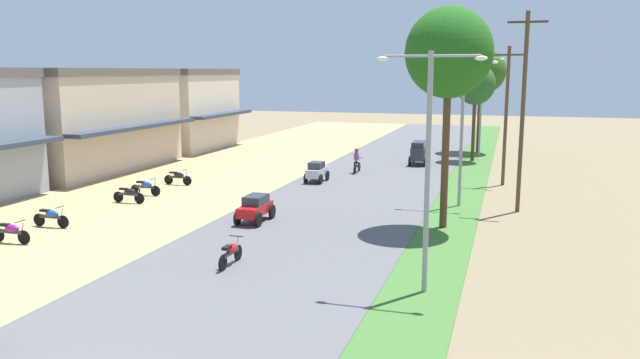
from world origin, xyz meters
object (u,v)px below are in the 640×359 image
object	(u,v)px
median_tree_second	(475,85)
parked_motorbike_fourth	(129,194)
median_tree_third	(481,71)
car_sedan_red	(255,207)
car_hatchback_silver	(317,171)
parked_motorbike_third	(51,216)
utility_pole_near	(506,114)
parked_motorbike_fifth	(146,186)
streetlamp_far	(481,99)
parked_motorbike_second	(11,231)
utility_pole_far	(523,110)
streetlamp_near	(428,155)
motorbike_ahead_fourth	(357,161)
motorbike_ahead_third	(231,251)
parked_motorbike_sixth	(178,177)
median_tree_nearest	(449,54)
streetlamp_mid	(462,121)
car_van_charcoal	(419,152)

from	to	relation	value
median_tree_second	parked_motorbike_fourth	bearing A→B (deg)	-127.38
median_tree_third	car_sedan_red	size ratio (longest dim) A/B	3.78
median_tree_second	car_hatchback_silver	bearing A→B (deg)	-124.84
parked_motorbike_third	utility_pole_near	bearing A→B (deg)	41.84
utility_pole_near	parked_motorbike_fifth	bearing A→B (deg)	-153.45
parked_motorbike_fifth	median_tree_second	bearing A→B (deg)	49.26
streetlamp_far	car_hatchback_silver	xyz separation A→B (m)	(-8.81, -14.78, -3.80)
car_hatchback_silver	car_sedan_red	bearing A→B (deg)	-87.85
parked_motorbike_second	parked_motorbike_third	xyz separation A→B (m)	(-0.27, 2.57, 0.00)
utility_pole_far	car_hatchback_silver	distance (m)	13.16
streetlamp_near	motorbike_ahead_fourth	distance (m)	22.75
streetlamp_far	parked_motorbike_fifth	bearing A→B (deg)	-127.66
parked_motorbike_third	motorbike_ahead_third	bearing A→B (deg)	-15.45
parked_motorbike_second	utility_pole_near	world-z (taller)	utility_pole_near
parked_motorbike_fourth	parked_motorbike_sixth	xyz separation A→B (m)	(-0.22, 5.34, 0.00)
car_sedan_red	motorbike_ahead_fourth	bearing A→B (deg)	85.62
car_sedan_red	motorbike_ahead_third	xyz separation A→B (m)	(1.66, -6.12, -0.17)
parked_motorbike_sixth	median_tree_nearest	size ratio (longest dim) A/B	0.19
parked_motorbike_fourth	streetlamp_near	world-z (taller)	streetlamp_near
parked_motorbike_second	streetlamp_mid	bearing A→B (deg)	36.95
streetlamp_far	car_van_charcoal	bearing A→B (deg)	-123.52
streetlamp_near	utility_pole_near	xyz separation A→B (m)	(2.00, 19.86, -0.01)
parked_motorbike_fourth	motorbike_ahead_third	size ratio (longest dim) A/B	1.00
parked_motorbike_sixth	streetlamp_far	distance (m)	24.69
median_tree_third	streetlamp_far	xyz separation A→B (m)	(0.24, -2.67, -2.14)
median_tree_nearest	streetlamp_near	bearing A→B (deg)	-87.90
median_tree_second	utility_pole_near	xyz separation A→B (m)	(2.35, -9.49, -1.47)
car_hatchback_silver	motorbike_ahead_third	bearing A→B (deg)	-82.94
parked_motorbike_third	motorbike_ahead_third	xyz separation A→B (m)	(9.74, -2.69, 0.02)
parked_motorbike_second	parked_motorbike_fifth	bearing A→B (deg)	91.48
streetlamp_mid	car_hatchback_silver	world-z (taller)	streetlamp_mid
utility_pole_near	car_hatchback_silver	world-z (taller)	utility_pole_near
median_tree_nearest	utility_pole_near	xyz separation A→B (m)	(2.30, 11.59, -3.17)
streetlamp_mid	median_tree_second	bearing A→B (deg)	91.21
median_tree_nearest	streetlamp_mid	xyz separation A→B (m)	(0.30, 4.66, -3.13)
parked_motorbike_third	median_tree_third	distance (m)	35.84
car_van_charcoal	parked_motorbike_second	bearing A→B (deg)	-115.92
car_hatchback_silver	motorbike_ahead_fourth	xyz separation A→B (m)	(1.51, 4.08, 0.11)
parked_motorbike_third	car_van_charcoal	bearing A→B (deg)	61.07
median_tree_second	utility_pole_far	xyz separation A→B (m)	(3.15, -16.73, -0.81)
median_tree_third	utility_pole_near	size ratio (longest dim) A/B	1.05
parked_motorbike_second	car_van_charcoal	bearing A→B (deg)	64.08
parked_motorbike_fourth	parked_motorbike_sixth	size ratio (longest dim) A/B	1.00
parked_motorbike_second	car_hatchback_silver	xyz separation A→B (m)	(7.41, 16.47, 0.19)
parked_motorbike_second	streetlamp_near	bearing A→B (deg)	-2.56
parked_motorbike_fifth	streetlamp_mid	size ratio (longest dim) A/B	0.25
parked_motorbike_sixth	streetlamp_near	size ratio (longest dim) A/B	0.25
streetlamp_near	streetlamp_far	xyz separation A→B (m)	(0.00, 31.97, 0.27)
parked_motorbike_second	parked_motorbike_sixth	size ratio (longest dim) A/B	1.00
parked_motorbike_fourth	utility_pole_near	distance (m)	21.70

